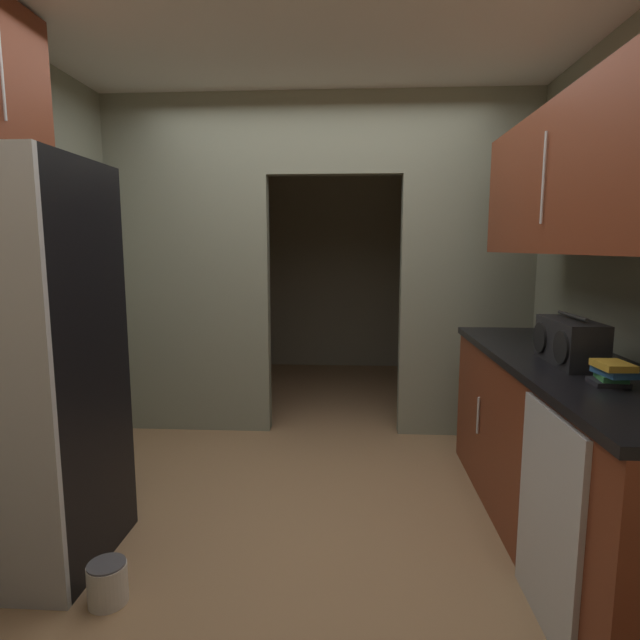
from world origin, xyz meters
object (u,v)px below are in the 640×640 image
object	(u,v)px
refrigerator	(19,368)
boombox	(570,342)
dishwasher	(548,520)
book_stack	(612,373)
paint_can	(108,583)

from	to	relation	value
refrigerator	boombox	distance (m)	2.54
dishwasher	book_stack	size ratio (longest dim) A/B	5.06
refrigerator	book_stack	size ratio (longest dim) A/B	10.91
dishwasher	refrigerator	bearing A→B (deg)	172.74
refrigerator	dishwasher	size ratio (longest dim) A/B	2.16
boombox	book_stack	bearing A→B (deg)	-88.16
dishwasher	boombox	xyz separation A→B (m)	(0.27, 0.55, 0.59)
dishwasher	paint_can	size ratio (longest dim) A/B	4.89
dishwasher	paint_can	bearing A→B (deg)	179.79
dishwasher	boombox	distance (m)	0.85
boombox	dishwasher	bearing A→B (deg)	-116.25
refrigerator	paint_can	world-z (taller)	refrigerator
refrigerator	boombox	size ratio (longest dim) A/B	4.34
dishwasher	boombox	world-z (taller)	boombox
refrigerator	boombox	world-z (taller)	refrigerator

